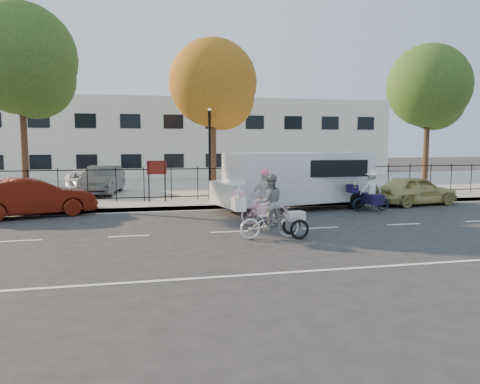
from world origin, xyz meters
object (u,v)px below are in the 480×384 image
object	(u,v)px
zebra_trike	(270,214)
gold_sedan	(415,190)
lamppost	(210,134)
lot_car_d	(343,178)
unicorn_bike	(263,204)
bull_bike	(371,195)
white_van	(297,178)
lot_car_c	(103,180)
red_sedan	(33,197)
lot_car_b	(86,182)

from	to	relation	value
zebra_trike	gold_sedan	bearing A→B (deg)	-57.72
lamppost	lot_car_d	size ratio (longest dim) A/B	1.14
lamppost	unicorn_bike	size ratio (longest dim) A/B	2.29
bull_bike	gold_sedan	bearing A→B (deg)	-66.88
white_van	lot_car_c	distance (m)	10.18
lamppost	zebra_trike	world-z (taller)	lamppost
gold_sedan	lot_car_c	size ratio (longest dim) A/B	0.89
white_van	red_sedan	bearing A→B (deg)	165.95
lot_car_c	bull_bike	bearing A→B (deg)	-25.18
white_van	lamppost	bearing A→B (deg)	128.59
zebra_trike	red_sedan	distance (m)	9.38
unicorn_bike	lot_car_b	distance (m)	11.77
zebra_trike	unicorn_bike	bearing A→B (deg)	-12.10
lamppost	lot_car_b	xyz separation A→B (m)	(-5.70, 4.03, -2.36)
white_van	lot_car_b	bearing A→B (deg)	130.91
gold_sedan	lamppost	bearing A→B (deg)	65.38
unicorn_bike	lot_car_d	distance (m)	11.39
lamppost	lot_car_c	distance (m)	6.48
unicorn_bike	bull_bike	xyz separation A→B (m)	(5.01, 1.98, -0.04)
zebra_trike	unicorn_bike	distance (m)	2.31
lot_car_c	lot_car_d	bearing A→B (deg)	7.28
bull_bike	red_sedan	bearing A→B (deg)	83.31
zebra_trike	lot_car_c	xyz separation A→B (m)	(-5.34, 11.62, 0.13)
unicorn_bike	bull_bike	bearing A→B (deg)	-70.47
bull_bike	lot_car_d	world-z (taller)	bull_bike
gold_sedan	lot_car_c	bearing A→B (deg)	57.15
gold_sedan	lot_car_c	world-z (taller)	lot_car_c
unicorn_bike	lot_car_c	size ratio (longest dim) A/B	0.44
lot_car_b	lot_car_c	world-z (taller)	lot_car_c
lamppost	bull_bike	distance (m)	7.41
bull_bike	lot_car_b	world-z (taller)	bull_bike
lot_car_b	lot_car_d	xyz separation A→B (m)	(13.68, -0.82, 0.04)
white_van	gold_sedan	size ratio (longest dim) A/B	1.83
zebra_trike	bull_bike	xyz separation A→B (m)	(5.45, 4.25, -0.06)
gold_sedan	lot_car_d	xyz separation A→B (m)	(-0.73, 5.73, 0.15)
zebra_trike	unicorn_bike	world-z (taller)	unicorn_bike
zebra_trike	lot_car_b	distance (m)	13.50
zebra_trike	white_van	size ratio (longest dim) A/B	0.31
zebra_trike	lot_car_c	size ratio (longest dim) A/B	0.51
lamppost	zebra_trike	bearing A→B (deg)	-86.66
white_van	bull_bike	bearing A→B (deg)	-35.52
lot_car_c	lot_car_b	bearing A→B (deg)	163.59
zebra_trike	unicorn_bike	size ratio (longest dim) A/B	1.14
zebra_trike	bull_bike	bearing A→B (deg)	-53.27
unicorn_bike	white_van	distance (m)	3.93
lot_car_b	lot_car_d	distance (m)	13.71
bull_bike	white_van	size ratio (longest dim) A/B	0.25
lamppost	bull_bike	world-z (taller)	lamppost
lot_car_c	lot_car_d	world-z (taller)	lot_car_c
white_van	zebra_trike	bearing A→B (deg)	-129.22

